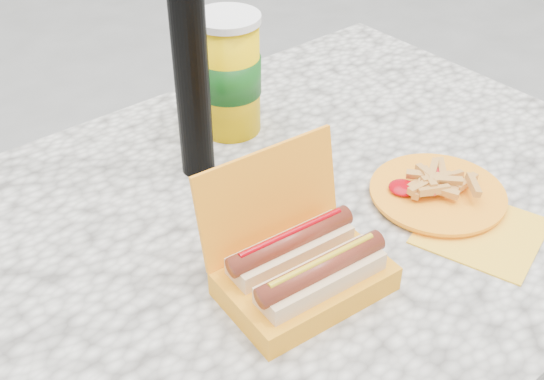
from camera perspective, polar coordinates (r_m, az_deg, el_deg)
picnic_table at (r=1.03m, az=-0.63°, el=-7.17°), size 1.20×0.80×0.75m
hotdog_box at (r=0.83m, az=2.57°, el=-6.45°), size 0.21×0.17×0.16m
fries_plate at (r=1.01m, az=13.86°, el=-0.37°), size 0.21×0.28×0.04m
soda_cup at (r=1.11m, az=-3.64°, el=9.63°), size 0.11×0.11×0.20m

